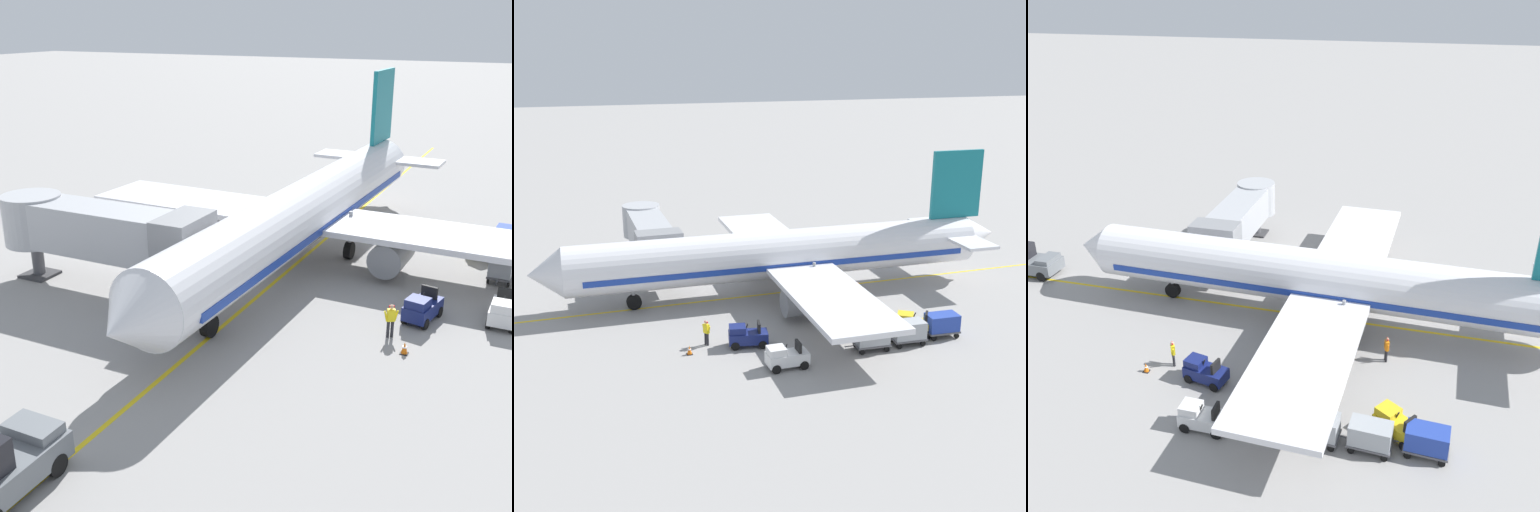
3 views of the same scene
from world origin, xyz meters
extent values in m
plane|color=gray|center=(0.00, 0.00, 0.00)|extent=(400.00, 400.00, 0.00)
cube|color=gold|center=(0.00, 0.00, 0.00)|extent=(0.24, 80.00, 0.01)
cylinder|color=silver|center=(-0.28, 1.77, 3.29)|extent=(4.66, 32.10, 3.70)
cube|color=#193899|center=(-0.28, 1.77, 2.82)|extent=(4.62, 29.54, 0.44)
cone|color=silver|center=(0.24, 18.97, 3.29)|extent=(3.70, 2.51, 3.63)
cube|color=black|center=(0.18, 17.17, 3.93)|extent=(2.81, 1.18, 0.60)
cube|color=silver|center=(-0.31, 0.77, 2.64)|extent=(30.14, 6.10, 0.36)
cylinder|color=gray|center=(-5.78, 1.74, 1.39)|extent=(2.10, 3.26, 2.00)
cylinder|color=gray|center=(5.21, 1.41, 1.39)|extent=(2.10, 3.26, 2.00)
cylinder|color=black|center=(0.06, 12.97, 0.55)|extent=(0.48, 1.11, 1.10)
cylinder|color=gray|center=(0.06, 12.97, 2.10)|extent=(0.24, 0.24, 2.00)
cylinder|color=black|center=(-2.64, -0.16, 0.55)|extent=(0.48, 1.11, 1.10)
cylinder|color=gray|center=(-2.64, -0.16, 2.10)|extent=(0.24, 0.24, 2.00)
cylinder|color=black|center=(1.96, -0.29, 0.55)|extent=(0.48, 1.11, 1.10)
cylinder|color=gray|center=(1.96, -0.29, 2.10)|extent=(0.24, 0.24, 2.00)
cube|color=#A8AAAF|center=(7.49, 10.51, 3.49)|extent=(10.91, 2.80, 2.60)
cube|color=gray|center=(2.83, 10.51, 3.49)|extent=(2.00, 3.50, 2.99)
cylinder|color=#A8AAAF|center=(12.94, 10.51, 3.49)|extent=(3.36, 3.36, 2.86)
cylinder|color=#4C4C51|center=(12.94, 10.51, 1.09)|extent=(0.70, 0.70, 2.19)
cube|color=#38383A|center=(12.94, 10.51, 0.08)|extent=(1.80, 1.80, 0.16)
cube|color=slate|center=(0.65, 25.36, 0.85)|extent=(2.21, 4.41, 0.90)
cube|color=slate|center=(0.65, 23.82, 1.48)|extent=(1.87, 1.11, 0.36)
cylinder|color=black|center=(1.58, 23.93, 0.40)|extent=(0.35, 0.80, 0.80)
cylinder|color=black|center=(-0.29, 23.93, 0.40)|extent=(0.35, 0.80, 0.80)
cube|color=navy|center=(-8.74, 6.81, 0.63)|extent=(1.67, 2.69, 0.70)
cube|color=navy|center=(-8.60, 7.48, 1.20)|extent=(1.21, 1.23, 0.44)
cube|color=black|center=(-8.87, 6.14, 1.30)|extent=(0.86, 0.32, 0.64)
cylinder|color=black|center=(-8.71, 6.93, 1.28)|extent=(0.13, 0.27, 0.54)
cylinder|color=black|center=(-9.09, 7.77, 0.28)|extent=(0.31, 0.59, 0.56)
cylinder|color=black|center=(-8.03, 7.56, 0.28)|extent=(0.31, 0.59, 0.56)
cylinder|color=black|center=(-9.44, 6.06, 0.28)|extent=(0.31, 0.59, 0.56)
cylinder|color=black|center=(-8.38, 5.84, 0.28)|extent=(0.31, 0.59, 0.56)
cube|color=silver|center=(-12.41, 5.45, 0.63)|extent=(1.22, 2.51, 0.70)
cube|color=silver|center=(-12.40, 6.14, 1.20)|extent=(1.03, 1.06, 0.44)
cube|color=black|center=(-12.41, 4.76, 1.30)|extent=(0.84, 0.17, 0.64)
cylinder|color=black|center=(-12.40, 5.58, 1.28)|extent=(0.08, 0.26, 0.54)
cylinder|color=black|center=(-12.94, 6.33, 0.28)|extent=(0.20, 0.56, 0.56)
cylinder|color=black|center=(-11.86, 6.32, 0.28)|extent=(0.20, 0.56, 0.56)
cylinder|color=black|center=(-12.95, 4.58, 0.28)|extent=(0.20, 0.56, 0.56)
cylinder|color=black|center=(-11.87, 4.57, 0.28)|extent=(0.20, 0.56, 0.56)
cube|color=gold|center=(-10.42, -4.36, 0.63)|extent=(2.39, 2.74, 0.70)
cube|color=gold|center=(-10.04, -3.79, 1.20)|extent=(1.43, 1.44, 0.44)
cube|color=black|center=(-10.81, -4.93, 1.30)|extent=(0.79, 0.60, 0.64)
cylinder|color=black|center=(-10.35, -4.25, 1.28)|extent=(0.21, 0.26, 0.54)
cylinder|color=black|center=(-10.38, -3.33, 0.28)|extent=(0.48, 0.58, 0.56)
cylinder|color=black|center=(-9.48, -3.94, 0.28)|extent=(0.48, 0.58, 0.56)
cylinder|color=black|center=(-11.36, -4.78, 0.28)|extent=(0.48, 0.58, 0.56)
cylinder|color=black|center=(-10.46, -5.39, 0.28)|extent=(0.48, 0.58, 0.56)
cube|color=#4C4C51|center=(-11.72, -0.46, 0.42)|extent=(1.43, 2.27, 0.12)
cube|color=#999EA3|center=(-11.72, -0.46, 1.03)|extent=(1.36, 2.16, 1.10)
cylinder|color=#4C4C51|center=(-11.63, 0.99, 0.41)|extent=(0.11, 0.70, 0.07)
cylinder|color=black|center=(-12.22, 0.40, 0.18)|extent=(0.14, 0.37, 0.36)
cylinder|color=black|center=(-11.12, 0.34, 0.18)|extent=(0.14, 0.37, 0.36)
cylinder|color=black|center=(-12.32, -1.25, 0.18)|extent=(0.14, 0.37, 0.36)
cylinder|color=black|center=(-11.21, -1.31, 0.18)|extent=(0.14, 0.37, 0.36)
cube|color=#4C4C51|center=(-11.68, -3.09, 0.42)|extent=(1.43, 2.27, 0.12)
cube|color=#999EA3|center=(-11.68, -3.09, 1.03)|extent=(1.36, 2.16, 1.10)
cylinder|color=#4C4C51|center=(-11.60, -1.64, 0.41)|extent=(0.11, 0.70, 0.07)
cylinder|color=black|center=(-12.18, -2.23, 0.18)|extent=(0.14, 0.37, 0.36)
cylinder|color=black|center=(-11.08, -2.30, 0.18)|extent=(0.14, 0.37, 0.36)
cylinder|color=black|center=(-12.28, -3.88, 0.18)|extent=(0.14, 0.37, 0.36)
cylinder|color=black|center=(-11.18, -3.95, 0.18)|extent=(0.14, 0.37, 0.36)
cube|color=#4C4C51|center=(-11.31, -5.82, 0.42)|extent=(1.43, 2.27, 0.12)
cube|color=#233D9E|center=(-11.31, -5.82, 1.03)|extent=(1.36, 2.16, 1.10)
cylinder|color=#4C4C51|center=(-11.22, -4.37, 0.41)|extent=(0.11, 0.70, 0.07)
cylinder|color=black|center=(-11.81, -4.96, 0.18)|extent=(0.14, 0.37, 0.36)
cylinder|color=black|center=(-10.71, -5.03, 0.18)|extent=(0.14, 0.37, 0.36)
cylinder|color=black|center=(-11.91, -6.61, 0.18)|extent=(0.14, 0.37, 0.36)
cylinder|color=black|center=(-10.80, -6.67, 0.18)|extent=(0.14, 0.37, 0.36)
cylinder|color=#232328|center=(-3.88, -3.06, 0.42)|extent=(0.15, 0.15, 0.85)
cylinder|color=#232328|center=(-4.07, -3.12, 0.42)|extent=(0.15, 0.15, 0.85)
cube|color=orange|center=(-3.97, -3.09, 1.15)|extent=(0.43, 0.34, 0.60)
cylinder|color=orange|center=(-3.73, -3.02, 1.10)|extent=(0.24, 0.15, 0.57)
cylinder|color=orange|center=(-4.21, -3.16, 1.10)|extent=(0.24, 0.15, 0.57)
sphere|color=#997051|center=(-3.97, -3.09, 1.58)|extent=(0.22, 0.22, 0.22)
cube|color=red|center=(-3.97, -3.09, 1.60)|extent=(0.28, 0.15, 0.10)
cylinder|color=#232328|center=(-7.66, 9.37, 0.42)|extent=(0.15, 0.15, 0.85)
cylinder|color=#232328|center=(-7.83, 9.27, 0.42)|extent=(0.15, 0.15, 0.85)
cube|color=yellow|center=(-7.75, 9.32, 1.15)|extent=(0.45, 0.40, 0.60)
cylinder|color=yellow|center=(-7.53, 9.45, 1.10)|extent=(0.24, 0.19, 0.57)
cylinder|color=yellow|center=(-7.96, 9.19, 1.10)|extent=(0.24, 0.19, 0.57)
sphere|color=tan|center=(-7.75, 9.32, 1.58)|extent=(0.22, 0.22, 0.22)
cube|color=red|center=(-7.75, 9.32, 1.60)|extent=(0.27, 0.20, 0.10)
cube|color=black|center=(-8.77, 10.66, 0.02)|extent=(0.36, 0.36, 0.04)
cone|color=orange|center=(-8.77, 10.66, 0.32)|extent=(0.30, 0.30, 0.55)
cylinder|color=white|center=(-8.77, 10.66, 0.34)|extent=(0.21, 0.21, 0.06)
camera|label=1|loc=(-14.02, 37.18, 14.37)|focal=45.68mm
camera|label=2|loc=(-46.38, 17.74, 18.14)|focal=46.58mm
camera|label=3|loc=(-34.05, -4.66, 21.25)|focal=40.68mm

